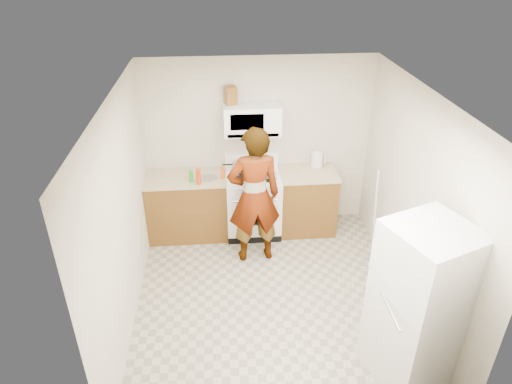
{
  "coord_description": "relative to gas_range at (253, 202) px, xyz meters",
  "views": [
    {
      "loc": [
        -0.54,
        -4.18,
        3.82
      ],
      "look_at": [
        -0.14,
        0.55,
        1.17
      ],
      "focal_mm": 32.0,
      "sensor_mm": 36.0,
      "label": 1
    }
  ],
  "objects": [
    {
      "name": "microwave",
      "position": [
        0.0,
        0.13,
        1.21
      ],
      "size": [
        0.76,
        0.38,
        0.4
      ],
      "primitive_type": "cube",
      "color": "white",
      "rests_on": "back_wall"
    },
    {
      "name": "bottle_green_cap",
      "position": [
        -0.85,
        -0.16,
        0.54
      ],
      "size": [
        0.06,
        0.06,
        0.18
      ],
      "primitive_type": "cylinder",
      "rotation": [
        0.0,
        0.0,
        -0.06
      ],
      "color": "#248B19",
      "rests_on": "counter_left"
    },
    {
      "name": "kettle",
      "position": [
        0.94,
        0.19,
        0.55
      ],
      "size": [
        0.21,
        0.21,
        0.2
      ],
      "primitive_type": "cylinder",
      "rotation": [
        0.0,
        0.0,
        -0.25
      ],
      "color": "silver",
      "rests_on": "counter_right"
    },
    {
      "name": "fridge",
      "position": [
        1.33,
        -2.64,
        0.36
      ],
      "size": [
        0.91,
        0.91,
        1.7
      ],
      "primitive_type": "cube",
      "rotation": [
        0.0,
        0.0,
        0.37
      ],
      "color": "silver",
      "rests_on": "floor"
    },
    {
      "name": "person",
      "position": [
        -0.04,
        -0.64,
        0.46
      ],
      "size": [
        0.73,
        0.53,
        1.89
      ],
      "primitive_type": "imported",
      "rotation": [
        0.0,
        0.0,
        3.26
      ],
      "color": "tan",
      "rests_on": "floor"
    },
    {
      "name": "bottle_spray",
      "position": [
        -0.75,
        -0.22,
        0.56
      ],
      "size": [
        0.07,
        0.07,
        0.22
      ],
      "primitive_type": "cylinder",
      "rotation": [
        0.0,
        0.0,
        -0.16
      ],
      "color": "#BE320E",
      "rests_on": "counter_left"
    },
    {
      "name": "saucepan",
      "position": [
        -0.16,
        0.09,
        0.53
      ],
      "size": [
        0.27,
        0.27,
        0.13
      ],
      "primitive_type": "cylinder",
      "rotation": [
        0.0,
        0.0,
        0.13
      ],
      "color": "silver",
      "rests_on": "gas_range"
    },
    {
      "name": "floor",
      "position": [
        0.1,
        -1.48,
        -0.49
      ],
      "size": [
        3.6,
        3.6,
        0.0
      ],
      "primitive_type": "plane",
      "color": "gray",
      "rests_on": "ground"
    },
    {
      "name": "jug",
      "position": [
        -0.28,
        0.18,
        1.53
      ],
      "size": [
        0.18,
        0.18,
        0.24
      ],
      "primitive_type": "cube",
      "rotation": [
        0.0,
        0.0,
        0.37
      ],
      "color": "brown",
      "rests_on": "microwave"
    },
    {
      "name": "right_wall",
      "position": [
        1.69,
        -1.48,
        0.76
      ],
      "size": [
        0.02,
        3.6,
        2.5
      ],
      "primitive_type": "cube",
      "color": "beige",
      "rests_on": "floor"
    },
    {
      "name": "bottle_hot_sauce",
      "position": [
        -0.42,
        -0.09,
        0.53
      ],
      "size": [
        0.07,
        0.07,
        0.17
      ],
      "primitive_type": "cylinder",
      "rotation": [
        0.0,
        0.0,
        -0.29
      ],
      "color": "#CB5716",
      "rests_on": "counter_left"
    },
    {
      "name": "cabinet_left",
      "position": [
        -0.94,
        0.01,
        -0.04
      ],
      "size": [
        1.12,
        0.62,
        0.9
      ],
      "primitive_type": "cube",
      "color": "brown",
      "rests_on": "floor"
    },
    {
      "name": "cabinet_right",
      "position": [
        0.78,
        0.01,
        -0.04
      ],
      "size": [
        0.8,
        0.62,
        0.9
      ],
      "primitive_type": "cube",
      "color": "brown",
      "rests_on": "floor"
    },
    {
      "name": "gas_range",
      "position": [
        0.0,
        0.0,
        0.0
      ],
      "size": [
        0.76,
        0.65,
        1.13
      ],
      "color": "white",
      "rests_on": "floor"
    },
    {
      "name": "counter_left",
      "position": [
        -0.94,
        0.01,
        0.43
      ],
      "size": [
        1.14,
        0.64,
        0.03
      ],
      "primitive_type": "cube",
      "color": "tan",
      "rests_on": "cabinet_left"
    },
    {
      "name": "counter_right",
      "position": [
        0.78,
        0.01,
        0.43
      ],
      "size": [
        0.82,
        0.64,
        0.03
      ],
      "primitive_type": "cube",
      "color": "tan",
      "rests_on": "cabinet_right"
    },
    {
      "name": "back_wall",
      "position": [
        0.1,
        0.31,
        0.76
      ],
      "size": [
        3.2,
        0.02,
        2.5
      ],
      "primitive_type": "cube",
      "color": "beige",
      "rests_on": "floor"
    },
    {
      "name": "broom",
      "position": [
        1.6,
        -0.58,
        0.15
      ],
      "size": [
        0.18,
        0.24,
        1.26
      ],
      "primitive_type": "cylinder",
      "rotation": [
        0.14,
        -0.14,
        0.15
      ],
      "color": "white",
      "rests_on": "floor"
    },
    {
      "name": "tray",
      "position": [
        0.2,
        -0.1,
        0.47
      ],
      "size": [
        0.27,
        0.19,
        0.05
      ],
      "primitive_type": "cube",
      "rotation": [
        0.0,
        0.0,
        -0.11
      ],
      "color": "white",
      "rests_on": "gas_range"
    },
    {
      "name": "pot_lid",
      "position": [
        -0.63,
        -0.05,
        0.46
      ],
      "size": [
        0.32,
        0.32,
        0.01
      ],
      "primitive_type": "cylinder",
      "rotation": [
        0.0,
        0.0,
        -0.22
      ],
      "color": "white",
      "rests_on": "counter_left"
    }
  ]
}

